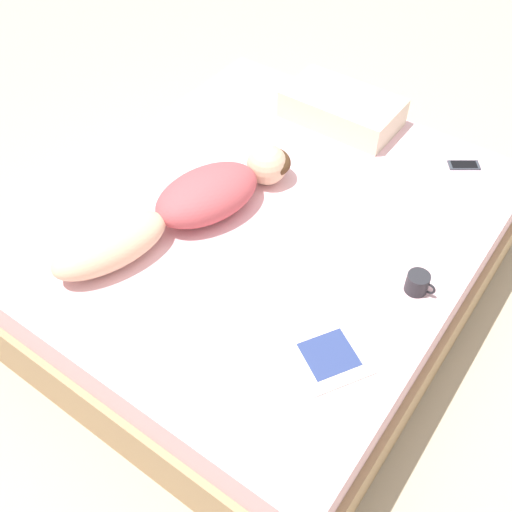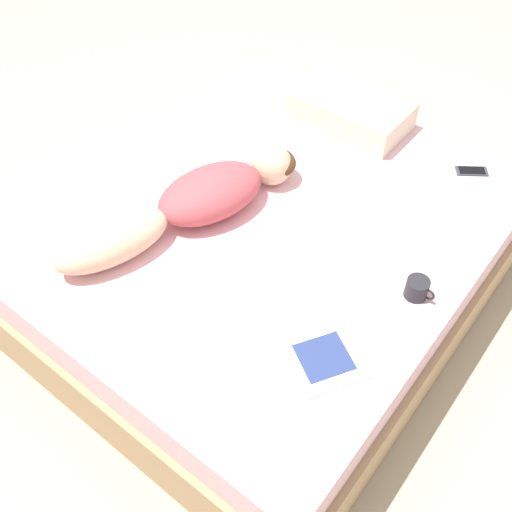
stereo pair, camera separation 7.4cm
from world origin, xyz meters
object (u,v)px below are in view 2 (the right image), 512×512
(person, at_px, (190,203))
(open_magazine, at_px, (310,330))
(cell_phone, at_px, (472,171))
(coffee_mug, at_px, (418,288))

(person, xyz_separation_m, open_magazine, (0.78, -0.18, -0.09))
(cell_phone, bearing_deg, person, -74.10)
(person, height_order, open_magazine, person)
(person, xyz_separation_m, cell_phone, (0.87, 1.10, -0.09))
(open_magazine, height_order, coffee_mug, coffee_mug)
(person, distance_m, open_magazine, 0.81)
(cell_phone, bearing_deg, coffee_mug, -25.83)
(coffee_mug, bearing_deg, cell_phone, 99.92)
(person, relative_size, cell_phone, 7.47)
(person, bearing_deg, open_magazine, 3.36)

